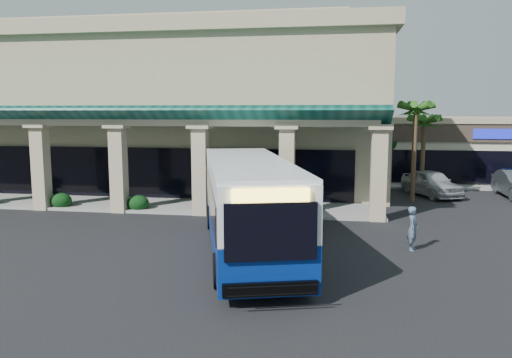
# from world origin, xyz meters

# --- Properties ---
(ground) EXTENTS (110.00, 110.00, 0.00)m
(ground) POSITION_xyz_m (0.00, 0.00, 0.00)
(ground) COLOR black
(main_building) EXTENTS (30.80, 14.80, 11.35)m
(main_building) POSITION_xyz_m (-8.00, 16.00, 5.67)
(main_building) COLOR tan
(main_building) RESTS_ON ground
(arcade) EXTENTS (30.00, 6.20, 5.70)m
(arcade) POSITION_xyz_m (-8.00, 6.80, 2.85)
(arcade) COLOR #0B463C
(arcade) RESTS_ON ground
(strip_mall) EXTENTS (22.50, 12.50, 4.90)m
(strip_mall) POSITION_xyz_m (18.00, 24.00, 2.45)
(strip_mall) COLOR beige
(strip_mall) RESTS_ON ground
(palm_0) EXTENTS (2.40, 2.40, 6.60)m
(palm_0) POSITION_xyz_m (8.50, 11.00, 3.30)
(palm_0) COLOR #235115
(palm_0) RESTS_ON ground
(palm_1) EXTENTS (2.40, 2.40, 5.80)m
(palm_1) POSITION_xyz_m (9.50, 14.00, 2.90)
(palm_1) COLOR #235115
(palm_1) RESTS_ON ground
(broadleaf_tree) EXTENTS (2.60, 2.60, 4.81)m
(broadleaf_tree) POSITION_xyz_m (7.50, 19.00, 2.41)
(broadleaf_tree) COLOR black
(broadleaf_tree) RESTS_ON ground
(transit_bus) EXTENTS (6.32, 12.98, 3.54)m
(transit_bus) POSITION_xyz_m (0.59, -1.00, 1.77)
(transit_bus) COLOR navy
(transit_bus) RESTS_ON ground
(pedestrian) EXTENTS (0.53, 0.70, 1.73)m
(pedestrian) POSITION_xyz_m (6.92, -0.06, 0.86)
(pedestrian) COLOR #4C5F74
(pedestrian) RESTS_ON ground
(car_silver) EXTENTS (3.69, 5.33, 1.68)m
(car_silver) POSITION_xyz_m (9.97, 13.21, 0.84)
(car_silver) COLOR #B8B9BD
(car_silver) RESTS_ON ground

